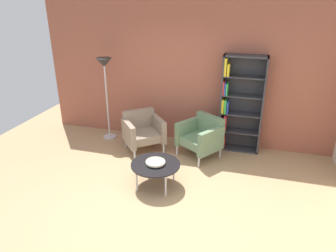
{
  "coord_description": "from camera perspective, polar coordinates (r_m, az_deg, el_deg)",
  "views": [
    {
      "loc": [
        1.21,
        -3.64,
        2.93
      ],
      "look_at": [
        -0.08,
        0.84,
        0.95
      ],
      "focal_mm": 33.46,
      "sensor_mm": 36.0,
      "label": 1
    }
  ],
  "objects": [
    {
      "name": "ground_plane",
      "position": [
        4.82,
        -1.91,
        -14.39
      ],
      "size": [
        8.32,
        8.32,
        0.0
      ],
      "primitive_type": "plane",
      "color": "tan"
    },
    {
      "name": "armchair_corner_red",
      "position": [
        6.02,
        6.12,
        -1.79
      ],
      "size": [
        0.94,
        0.93,
        0.78
      ],
      "rotation": [
        0.0,
        0.0,
        -0.6
      ],
      "color": "slate",
      "rests_on": "ground_plane"
    },
    {
      "name": "decorative_bowl",
      "position": [
        5.05,
        -2.29,
        -6.58
      ],
      "size": [
        0.32,
        0.32,
        0.05
      ],
      "color": "beige",
      "rests_on": "coffee_table_low"
    },
    {
      "name": "floor_lamp_torchiere",
      "position": [
        6.57,
        -11.45,
        9.55
      ],
      "size": [
        0.32,
        0.32,
        1.74
      ],
      "color": "silver",
      "rests_on": "ground_plane"
    },
    {
      "name": "coffee_table_low",
      "position": [
        5.09,
        -2.28,
        -7.2
      ],
      "size": [
        0.8,
        0.8,
        0.4
      ],
      "color": "black",
      "rests_on": "ground_plane"
    },
    {
      "name": "bookshelf_tall",
      "position": [
        6.23,
        12.62,
        3.76
      ],
      "size": [
        0.8,
        0.3,
        1.9
      ],
      "color": "#333338",
      "rests_on": "ground_plane"
    },
    {
      "name": "armchair_by_bookshelf",
      "position": [
        6.23,
        -4.63,
        -0.84
      ],
      "size": [
        0.95,
        0.94,
        0.78
      ],
      "rotation": [
        0.0,
        0.0,
        0.7
      ],
      "color": "gray",
      "rests_on": "ground_plane"
    },
    {
      "name": "brick_back_panel",
      "position": [
        6.39,
        4.77,
        9.57
      ],
      "size": [
        6.4,
        0.12,
        2.9
      ],
      "primitive_type": "cube",
      "color": "#9E5642",
      "rests_on": "ground_plane"
    }
  ]
}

